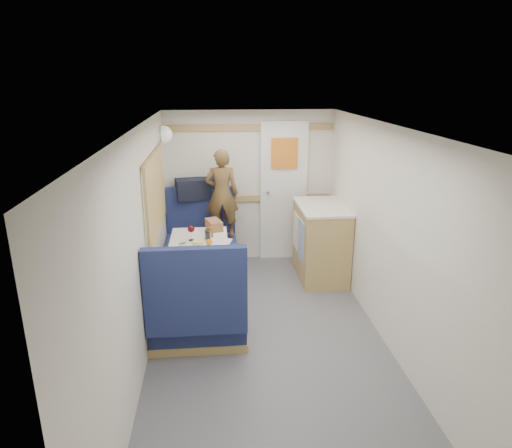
{
  "coord_description": "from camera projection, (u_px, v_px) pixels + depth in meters",
  "views": [
    {
      "loc": [
        -0.47,
        -3.63,
        2.39
      ],
      "look_at": [
        -0.04,
        0.9,
        0.92
      ],
      "focal_mm": 32.0,
      "sensor_mm": 36.0,
      "label": 1
    }
  ],
  "objects": [
    {
      "name": "beer_glass",
      "position": [
        210.0,
        232.0,
        4.98
      ],
      "size": [
        0.07,
        0.07,
        0.11
      ],
      "primitive_type": "cylinder",
      "color": "brown",
      "rests_on": "dinette_table"
    },
    {
      "name": "bread_loaf",
      "position": [
        214.0,
        225.0,
        5.23
      ],
      "size": [
        0.21,
        0.29,
        0.11
      ],
      "primitive_type": "cube",
      "rotation": [
        0.0,
        0.0,
        0.3
      ],
      "color": "olive",
      "rests_on": "dinette_table"
    },
    {
      "name": "bench_near",
      "position": [
        198.0,
        316.0,
        4.19
      ],
      "size": [
        0.9,
        0.59,
        1.05
      ],
      "color": "#162347",
      "rests_on": "floor"
    },
    {
      "name": "wall_right",
      "position": [
        395.0,
        243.0,
        4.01
      ],
      "size": [
        0.02,
        4.5,
        2.0
      ],
      "primitive_type": "cube",
      "color": "silver",
      "rests_on": "floor"
    },
    {
      "name": "wall_left",
      "position": [
        140.0,
        252.0,
        3.81
      ],
      "size": [
        0.02,
        4.5,
        2.0
      ],
      "primitive_type": "cube",
      "color": "silver",
      "rests_on": "floor"
    },
    {
      "name": "tumbler_left",
      "position": [
        183.0,
        249.0,
        4.5
      ],
      "size": [
        0.07,
        0.07,
        0.11
      ],
      "primitive_type": "cylinder",
      "color": "white",
      "rests_on": "dinette_table"
    },
    {
      "name": "duffel_bag",
      "position": [
        197.0,
        188.0,
        5.85
      ],
      "size": [
        0.58,
        0.37,
        0.26
      ],
      "primitive_type": "cube",
      "rotation": [
        0.0,
        0.0,
        0.22
      ],
      "color": "black",
      "rests_on": "ledge"
    },
    {
      "name": "cheese_block",
      "position": [
        198.0,
        243.0,
        4.71
      ],
      "size": [
        0.12,
        0.09,
        0.04
      ],
      "primitive_type": "cube",
      "rotation": [
        0.0,
        0.0,
        -0.28
      ],
      "color": "#F2E58C",
      "rests_on": "tray"
    },
    {
      "name": "ceiling",
      "position": [
        272.0,
        129.0,
        3.6
      ],
      "size": [
        4.5,
        4.5,
        0.0
      ],
      "primitive_type": "plane",
      "rotation": [
        3.14,
        0.0,
        0.0
      ],
      "color": "silver",
      "rests_on": "wall_back"
    },
    {
      "name": "wine_glass",
      "position": [
        191.0,
        230.0,
        4.85
      ],
      "size": [
        0.08,
        0.08,
        0.17
      ],
      "color": "white",
      "rests_on": "dinette_table"
    },
    {
      "name": "wall_back",
      "position": [
        250.0,
        187.0,
        6.04
      ],
      "size": [
        2.2,
        0.02,
        2.0
      ],
      "primitive_type": "cube",
      "color": "silver",
      "rests_on": "floor"
    },
    {
      "name": "tray",
      "position": [
        218.0,
        244.0,
        4.77
      ],
      "size": [
        0.31,
        0.36,
        0.02
      ],
      "primitive_type": "cube",
      "rotation": [
        0.0,
        0.0,
        -0.27
      ],
      "color": "white",
      "rests_on": "dinette_table"
    },
    {
      "name": "orange_fruit",
      "position": [
        209.0,
        242.0,
        4.7
      ],
      "size": [
        0.07,
        0.07,
        0.07
      ],
      "primitive_type": "sphere",
      "color": "#E4560A",
      "rests_on": "tray"
    },
    {
      "name": "bench_far",
      "position": [
        202.0,
        248.0,
        5.83
      ],
      "size": [
        0.9,
        0.59,
        1.05
      ],
      "color": "#162347",
      "rests_on": "floor"
    },
    {
      "name": "person",
      "position": [
        222.0,
        194.0,
        5.64
      ],
      "size": [
        0.42,
        0.29,
        1.12
      ],
      "primitive_type": "imported",
      "rotation": [
        0.0,
        0.0,
        3.08
      ],
      "color": "brown",
      "rests_on": "bench_far"
    },
    {
      "name": "pepper_grinder",
      "position": [
        208.0,
        233.0,
        4.95
      ],
      "size": [
        0.04,
        0.04,
        0.11
      ],
      "primitive_type": "cylinder",
      "color": "black",
      "rests_on": "dinette_table"
    },
    {
      "name": "oak_trim_low",
      "position": [
        250.0,
        198.0,
        6.07
      ],
      "size": [
        2.15,
        0.02,
        0.08
      ],
      "primitive_type": "cube",
      "color": "#A3864A",
      "rests_on": "wall_back"
    },
    {
      "name": "dome_light",
      "position": [
        164.0,
        134.0,
        5.34
      ],
      "size": [
        0.2,
        0.2,
        0.2
      ],
      "primitive_type": "sphere",
      "color": "white",
      "rests_on": "wall_left"
    },
    {
      "name": "tumbler_right",
      "position": [
        208.0,
        235.0,
        4.89
      ],
      "size": [
        0.07,
        0.07,
        0.11
      ],
      "primitive_type": "cylinder",
      "color": "white",
      "rests_on": "dinette_table"
    },
    {
      "name": "side_window",
      "position": [
        155.0,
        194.0,
        4.68
      ],
      "size": [
        0.04,
        1.3,
        0.72
      ],
      "primitive_type": "cube",
      "color": "#A6AE93",
      "rests_on": "wall_left"
    },
    {
      "name": "dinette_table",
      "position": [
        199.0,
        254.0,
        4.93
      ],
      "size": [
        0.62,
        0.92,
        0.72
      ],
      "color": "white",
      "rests_on": "floor"
    },
    {
      "name": "ledge",
      "position": [
        200.0,
        200.0,
        5.9
      ],
      "size": [
        0.9,
        0.14,
        0.04
      ],
      "primitive_type": "cube",
      "color": "#A3864A",
      "rests_on": "bench_far"
    },
    {
      "name": "floor",
      "position": [
        270.0,
        348.0,
        4.22
      ],
      "size": [
        4.5,
        4.5,
        0.0
      ],
      "primitive_type": "plane",
      "color": "#515156",
      "rests_on": "ground"
    },
    {
      "name": "oak_trim_high",
      "position": [
        249.0,
        128.0,
        5.78
      ],
      "size": [
        2.15,
        0.02,
        0.08
      ],
      "primitive_type": "cube",
      "color": "#A3864A",
      "rests_on": "wall_back"
    },
    {
      "name": "rear_door",
      "position": [
        283.0,
        189.0,
        6.06
      ],
      "size": [
        0.62,
        0.12,
        1.86
      ],
      "color": "white",
      "rests_on": "wall_back"
    },
    {
      "name": "galley_counter",
      "position": [
        320.0,
        241.0,
        5.61
      ],
      "size": [
        0.57,
        0.92,
        0.92
      ],
      "color": "#A3864A",
      "rests_on": "floor"
    }
  ]
}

